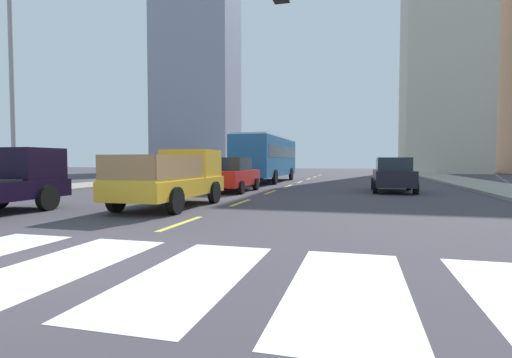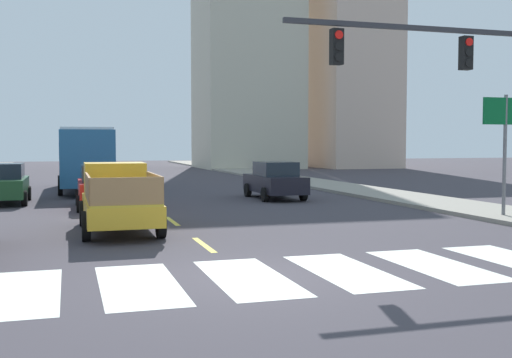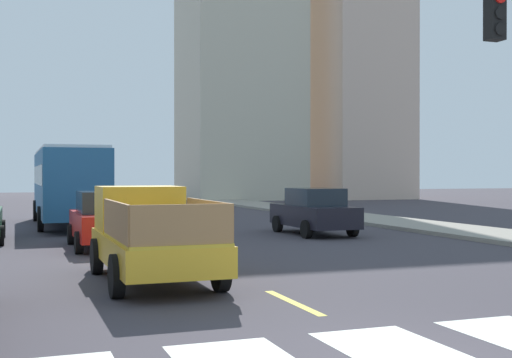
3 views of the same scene
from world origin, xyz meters
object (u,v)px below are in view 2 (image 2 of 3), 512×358
object	(u,v)px
city_bus	(85,155)
sedan_far	(4,184)
direction_sign_green	(505,130)
traffic_signal_gantry	(503,80)
pickup_stakebed	(118,198)
sedan_near_left	(102,187)
sedan_mid	(275,180)

from	to	relation	value
city_bus	sedan_far	distance (m)	7.42
sedan_far	direction_sign_green	bearing A→B (deg)	-32.38
sedan_far	traffic_signal_gantry	xyz separation A→B (m)	(13.42, -14.67, 3.34)
pickup_stakebed	sedan_near_left	distance (m)	6.42
city_bus	sedan_far	world-z (taller)	city_bus
city_bus	direction_sign_green	size ratio (longest dim) A/B	2.57
sedan_near_left	traffic_signal_gantry	distance (m)	15.37
pickup_stakebed	city_bus	distance (m)	15.97
sedan_far	pickup_stakebed	bearing A→B (deg)	-66.74
sedan_near_left	traffic_signal_gantry	xyz separation A→B (m)	(9.51, -11.60, 3.34)
sedan_far	direction_sign_green	size ratio (longest dim) A/B	1.05
sedan_near_left	sedan_far	xyz separation A→B (m)	(-3.91, 3.07, 0.00)
sedan_near_left	city_bus	bearing A→B (deg)	90.68
sedan_far	traffic_signal_gantry	world-z (taller)	traffic_signal_gantry
sedan_mid	sedan_far	size ratio (longest dim) A/B	1.00
sedan_far	direction_sign_green	distance (m)	19.95
city_bus	sedan_mid	world-z (taller)	city_bus
traffic_signal_gantry	direction_sign_green	xyz separation A→B (m)	(3.28, 3.98, -1.17)
city_bus	direction_sign_green	bearing A→B (deg)	-53.24
pickup_stakebed	sedan_near_left	world-z (taller)	pickup_stakebed
city_bus	sedan_near_left	size ratio (longest dim) A/B	2.45
pickup_stakebed	sedan_far	bearing A→B (deg)	111.72
traffic_signal_gantry	sedan_far	bearing A→B (deg)	132.45
city_bus	traffic_signal_gantry	xyz separation A→B (m)	(9.92, -21.12, 2.25)
city_bus	traffic_signal_gantry	bearing A→B (deg)	-65.68
traffic_signal_gantry	sedan_mid	bearing A→B (deg)	96.90
pickup_stakebed	traffic_signal_gantry	size ratio (longest dim) A/B	0.58
city_bus	sedan_mid	distance (m)	11.25
pickup_stakebed	traffic_signal_gantry	world-z (taller)	traffic_signal_gantry
pickup_stakebed	city_bus	size ratio (longest dim) A/B	0.48
pickup_stakebed	sedan_mid	distance (m)	11.42
sedan_near_left	sedan_far	bearing A→B (deg)	140.11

